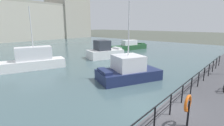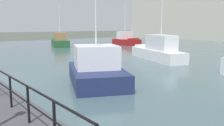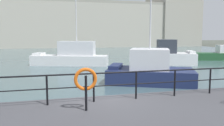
{
  "view_description": "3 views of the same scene",
  "coord_description": "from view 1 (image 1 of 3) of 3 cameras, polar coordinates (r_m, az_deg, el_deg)",
  "views": [
    {
      "loc": [
        -7.96,
        -3.41,
        4.96
      ],
      "look_at": [
        1.42,
        4.63,
        2.13
      ],
      "focal_mm": 26.94,
      "sensor_mm": 36.0,
      "label": 1
    },
    {
      "loc": [
        15.6,
        -2.88,
        3.4
      ],
      "look_at": [
        3.89,
        6.54,
        1.05
      ],
      "focal_mm": 38.03,
      "sensor_mm": 36.0,
      "label": 2
    },
    {
      "loc": [
        -2.0,
        -8.89,
        3.15
      ],
      "look_at": [
        1.62,
        5.1,
        1.42
      ],
      "focal_mm": 36.99,
      "sensor_mm": 36.0,
      "label": 3
    }
  ],
  "objects": [
    {
      "name": "life_ring_stand",
      "position": [
        7.9,
        24.35,
        -12.69
      ],
      "size": [
        0.75,
        0.16,
        1.4
      ],
      "color": "black",
      "rests_on": "quay_promenade"
    },
    {
      "name": "moored_white_yacht",
      "position": [
        15.39,
        5.43,
        -2.56
      ],
      "size": [
        6.26,
        4.99,
        6.92
      ],
      "rotation": [
        0.0,
        0.0,
        2.7
      ],
      "color": "navy",
      "rests_on": "water_basin"
    },
    {
      "name": "moored_harbor_tender",
      "position": [
        21.03,
        -26.31,
        0.6
      ],
      "size": [
        8.21,
        4.57,
        6.87
      ],
      "rotation": [
        0.0,
        0.0,
        2.79
      ],
      "color": "white",
      "rests_on": "water_basin"
    },
    {
      "name": "ground_plane",
      "position": [
        9.98,
        15.8,
        -17.44
      ],
      "size": [
        240.0,
        240.0,
        0.0
      ],
      "primitive_type": "plane",
      "color": "#4C5147"
    },
    {
      "name": "moored_green_narrowboat",
      "position": [
        25.49,
        -2.6,
        3.9
      ],
      "size": [
        5.79,
        4.42,
        2.69
      ],
      "rotation": [
        0.0,
        0.0,
        -0.36
      ],
      "color": "white",
      "rests_on": "water_basin"
    },
    {
      "name": "moored_blue_motorboat",
      "position": [
        34.35,
        5.7,
        5.67
      ],
      "size": [
        8.86,
        3.99,
        1.89
      ],
      "rotation": [
        0.0,
        0.0,
        -0.25
      ],
      "color": "#23512D",
      "rests_on": "water_basin"
    },
    {
      "name": "quay_railing",
      "position": [
        8.59,
        19.35,
        -11.88
      ],
      "size": [
        26.34,
        0.07,
        1.08
      ],
      "color": "black",
      "rests_on": "quay_promenade"
    }
  ]
}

